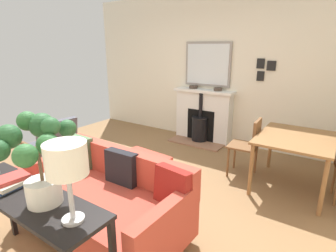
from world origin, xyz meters
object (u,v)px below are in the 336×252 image
Objects in this scene: fireplace at (203,118)px; mantel_bowl_near at (193,87)px; potted_plant at (36,153)px; console_table at (28,206)px; ottoman at (140,169)px; armchair_accent at (53,142)px; sofa at (104,200)px; mantel_bowl_far at (218,89)px; dining_chair_near_fireplace at (249,143)px; book_stack at (12,182)px; dining_table at (295,143)px; table_lamp_far_end at (67,162)px.

mantel_bowl_near is at bearing -98.18° from fireplace.
potted_plant reaches higher than mantel_bowl_near.
mantel_bowl_near is 0.11× the size of console_table.
fireplace reaches higher than ottoman.
potted_plant reaches higher than ottoman.
mantel_bowl_near reaches higher than armchair_accent.
sofa is 1.21× the size of console_table.
mantel_bowl_far is 3.00m from armchair_accent.
ottoman is (-0.91, -0.30, -0.10)m from sofa.
potted_plant is 0.73× the size of dining_chair_near_fireplace.
fireplace is 1.64× the size of ottoman.
book_stack reaches higher than dining_table.
mantel_bowl_near is 3.91m from potted_plant.
sofa is at bearing -163.01° from potted_plant.
potted_plant is at bearing 55.84° from armchair_accent.
mantel_bowl_far is 0.19× the size of armchair_accent.
mantel_bowl_far is (-0.04, 0.28, 0.60)m from fireplace.
ottoman is 1.94m from potted_plant.
armchair_accent is 3.40m from dining_table.
book_stack is at bearing -0.69° from mantel_bowl_far.
book_stack is at bearing -20.76° from dining_chair_near_fireplace.
mantel_bowl_near is at bearing -172.78° from book_stack.
ottoman is 2.07m from table_lamp_far_end.
console_table is 0.25m from book_stack.
dining_chair_near_fireplace is (-1.99, 0.83, 0.17)m from sofa.
mantel_bowl_near is 2.40m from dining_table.
mantel_bowl_far is 3.87m from table_lamp_far_end.
dining_chair_near_fireplace is at bearing 159.24° from book_stack.
table_lamp_far_end is (1.64, 0.85, 0.93)m from ottoman.
potted_plant is (-0.01, 0.22, 0.48)m from console_table.
armchair_accent is at bearing -31.01° from mantel_bowl_far.
dining_chair_near_fireplace is (-2.72, 1.03, -0.30)m from book_stack.
book_stack is (1.64, 0.10, 0.57)m from ottoman.
table_lamp_far_end is at bearing 14.69° from fireplace.
dining_table is (1.09, 1.57, -0.42)m from mantel_bowl_far.
mantel_bowl_far reaches higher than armchair_accent.
armchair_accent is 2.88m from dining_chair_near_fireplace.
potted_plant reaches higher than dining_table.
mantel_bowl_near is at bearing 158.60° from armchair_accent.
potted_plant is 0.58× the size of dining_table.
dining_table is (-2.71, 1.19, -0.52)m from potted_plant.
table_lamp_far_end reaches higher than mantel_bowl_near.
dining_chair_near_fireplace reaches higher than console_table.
ottoman is 1.43m from armchair_accent.
mantel_bowl_far is at bearing -174.30° from potted_plant.
console_table is at bearing 6.62° from fireplace.
fireplace is 3.08m from sofa.
sofa reaches higher than dining_table.
potted_plant is (3.80, 0.38, 0.10)m from mantel_bowl_far.
fireplace is 1.92× the size of potted_plant.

